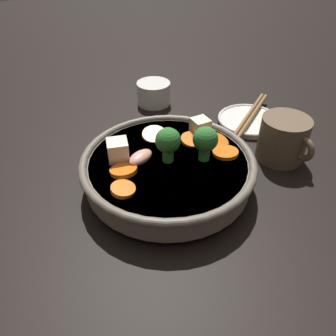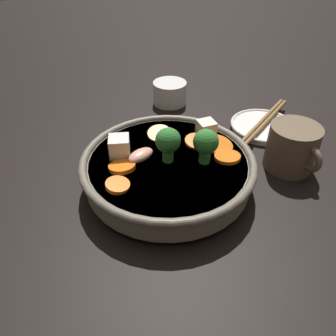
{
  "view_description": "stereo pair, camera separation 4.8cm",
  "coord_description": "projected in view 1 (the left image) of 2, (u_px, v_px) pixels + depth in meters",
  "views": [
    {
      "loc": [
        0.32,
        -0.2,
        0.33
      ],
      "look_at": [
        0.0,
        0.0,
        0.03
      ],
      "focal_mm": 35.0,
      "sensor_mm": 36.0,
      "label": 1
    },
    {
      "loc": [
        0.34,
        -0.16,
        0.33
      ],
      "look_at": [
        0.0,
        0.0,
        0.03
      ],
      "focal_mm": 35.0,
      "sensor_mm": 36.0,
      "label": 2
    }
  ],
  "objects": [
    {
      "name": "ground_plane",
      "position": [
        168.0,
        184.0,
        0.5
      ],
      "size": [
        3.0,
        3.0,
        0.0
      ],
      "primitive_type": "plane",
      "color": "black"
    },
    {
      "name": "dark_mug",
      "position": [
        283.0,
        139.0,
        0.53
      ],
      "size": [
        0.1,
        0.08,
        0.07
      ],
      "color": "brown",
      "rests_on": "ground_plane"
    },
    {
      "name": "chopsticks_pair",
      "position": [
        250.0,
        116.0,
        0.63
      ],
      "size": [
        0.12,
        0.19,
        0.01
      ],
      "color": "olive",
      "rests_on": "side_saucer"
    },
    {
      "name": "side_saucer",
      "position": [
        249.0,
        121.0,
        0.64
      ],
      "size": [
        0.12,
        0.12,
        0.01
      ],
      "color": "white",
      "rests_on": "ground_plane"
    },
    {
      "name": "stirfry_bowl",
      "position": [
        168.0,
        166.0,
        0.48
      ],
      "size": [
        0.25,
        0.25,
        0.1
      ],
      "color": "slate",
      "rests_on": "ground_plane"
    },
    {
      "name": "tea_cup",
      "position": [
        154.0,
        93.0,
        0.69
      ],
      "size": [
        0.07,
        0.07,
        0.05
      ],
      "color": "white",
      "rests_on": "ground_plane"
    }
  ]
}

